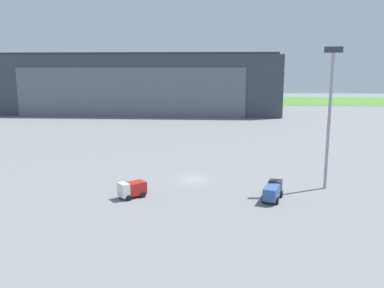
{
  "coord_description": "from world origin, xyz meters",
  "views": [
    {
      "loc": [
        4.05,
        -59.3,
        17.02
      ],
      "look_at": [
        -0.98,
        12.66,
        3.17
      ],
      "focal_mm": 37.07,
      "sensor_mm": 36.0,
      "label": 1
    }
  ],
  "objects_px": {
    "maintenance_hangar": "(138,84)",
    "stair_truck": "(273,191)",
    "fuel_bowser": "(132,189)",
    "apron_light_mast": "(330,108)"
  },
  "relations": [
    {
      "from": "fuel_bowser",
      "to": "apron_light_mast",
      "type": "xyz_separation_m",
      "value": [
        26.79,
        6.01,
        10.41
      ]
    },
    {
      "from": "maintenance_hangar",
      "to": "stair_truck",
      "type": "distance_m",
      "value": 109.43
    },
    {
      "from": "maintenance_hangar",
      "to": "stair_truck",
      "type": "xyz_separation_m",
      "value": [
        38.57,
        -101.95,
        -9.73
      ]
    },
    {
      "from": "fuel_bowser",
      "to": "apron_light_mast",
      "type": "relative_size",
      "value": 0.19
    },
    {
      "from": "stair_truck",
      "to": "fuel_bowser",
      "type": "bearing_deg",
      "value": -178.92
    },
    {
      "from": "stair_truck",
      "to": "fuel_bowser",
      "type": "xyz_separation_m",
      "value": [
        -18.62,
        -0.35,
        -0.04
      ]
    },
    {
      "from": "maintenance_hangar",
      "to": "stair_truck",
      "type": "height_order",
      "value": "maintenance_hangar"
    },
    {
      "from": "fuel_bowser",
      "to": "apron_light_mast",
      "type": "height_order",
      "value": "apron_light_mast"
    },
    {
      "from": "stair_truck",
      "to": "fuel_bowser",
      "type": "height_order",
      "value": "stair_truck"
    },
    {
      "from": "stair_truck",
      "to": "apron_light_mast",
      "type": "relative_size",
      "value": 0.27
    }
  ]
}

